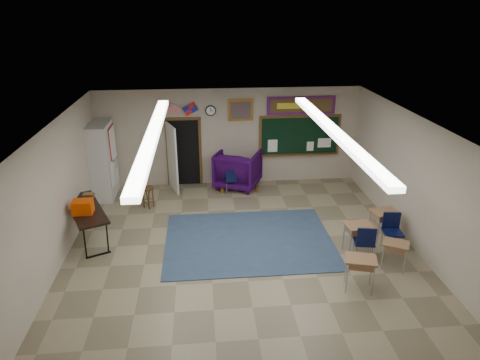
{
  "coord_description": "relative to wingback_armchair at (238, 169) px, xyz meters",
  "views": [
    {
      "loc": [
        -0.85,
        -8.13,
        5.32
      ],
      "look_at": [
        0.05,
        1.5,
        1.31
      ],
      "focal_mm": 32.0,
      "sensor_mm": 36.0,
      "label": 1
    }
  ],
  "objects": [
    {
      "name": "student_chair_reading",
      "position": [
        -0.27,
        -0.4,
        -0.2
      ],
      "size": [
        0.42,
        0.42,
        0.75
      ],
      "primitive_type": null,
      "rotation": [
        0.0,
        0.0,
        3.27
      ],
      "color": "#080E32",
      "rests_on": "floor"
    },
    {
      "name": "doorway",
      "position": [
        -1.74,
        0.2,
        0.48
      ],
      "size": [
        1.1,
        0.89,
        2.16
      ],
      "color": "black",
      "rests_on": "back_wall"
    },
    {
      "name": "ceiling",
      "position": [
        -0.24,
        -4.15,
        2.42
      ],
      "size": [
        8.0,
        9.0,
        0.04
      ],
      "primitive_type": "cube",
      "color": "#BABAB5",
      "rests_on": "back_wall"
    },
    {
      "name": "wooden_stool",
      "position": [
        -2.63,
        -1.26,
        -0.27
      ],
      "size": [
        0.34,
        0.34,
        0.6
      ],
      "color": "#4A3016",
      "rests_on": "floor"
    },
    {
      "name": "student_desk_front_right",
      "position": [
        3.21,
        -3.53,
        -0.17
      ],
      "size": [
        0.7,
        0.58,
        0.74
      ],
      "rotation": [
        0.0,
        0.0,
        0.21
      ],
      "color": "#A5764C",
      "rests_on": "floor"
    },
    {
      "name": "framed_art_print",
      "position": [
        0.11,
        0.32,
        1.77
      ],
      "size": [
        0.75,
        0.05,
        0.65
      ],
      "color": "#A06A1E",
      "rests_on": "back_wall"
    },
    {
      "name": "wall_flags",
      "position": [
        -1.64,
        0.29,
        1.9
      ],
      "size": [
        1.16,
        0.06,
        0.7
      ],
      "primitive_type": null,
      "color": "red",
      "rests_on": "back_wall"
    },
    {
      "name": "area_rug",
      "position": [
        -0.04,
        -3.35,
        -0.57
      ],
      "size": [
        4.0,
        3.0,
        0.02
      ],
      "primitive_type": "cube",
      "color": "#334660",
      "rests_on": "floor"
    },
    {
      "name": "folding_table",
      "position": [
        -3.89,
        -2.89,
        -0.13
      ],
      "size": [
        1.44,
        2.11,
        1.14
      ],
      "rotation": [
        0.0,
        0.0,
        0.43
      ],
      "color": "black",
      "rests_on": "floor"
    },
    {
      "name": "back_wall",
      "position": [
        -0.24,
        0.35,
        0.92
      ],
      "size": [
        8.0,
        0.04,
        3.0
      ],
      "primitive_type": "cube",
      "color": "#BCAE99",
      "rests_on": "floor"
    },
    {
      "name": "right_wall",
      "position": [
        3.76,
        -4.15,
        0.92
      ],
      "size": [
        0.04,
        9.0,
        3.0
      ],
      "primitive_type": "cube",
      "color": "#BCAE99",
      "rests_on": "floor"
    },
    {
      "name": "student_desk_front_left",
      "position": [
        2.36,
        -4.11,
        -0.17
      ],
      "size": [
        0.66,
        0.52,
        0.73
      ],
      "rotation": [
        0.0,
        0.0,
        0.11
      ],
      "color": "#A5764C",
      "rests_on": "floor"
    },
    {
      "name": "bulletin_board",
      "position": [
        1.96,
        0.32,
        1.87
      ],
      "size": [
        2.1,
        0.05,
        0.55
      ],
      "color": "#AF0F15",
      "rests_on": "back_wall"
    },
    {
      "name": "left_wall",
      "position": [
        -4.24,
        -4.15,
        0.92
      ],
      "size": [
        0.04,
        9.0,
        3.0
      ],
      "primitive_type": "cube",
      "color": "#BCAE99",
      "rests_on": "floor"
    },
    {
      "name": "student_desk_back_right",
      "position": [
        2.94,
        -4.79,
        -0.23
      ],
      "size": [
        0.65,
        0.6,
        0.63
      ],
      "rotation": [
        0.0,
        0.0,
        -0.5
      ],
      "color": "#A5764C",
      "rests_on": "floor"
    },
    {
      "name": "student_desk_back_left",
      "position": [
        1.93,
        -5.42,
        -0.18
      ],
      "size": [
        0.7,
        0.59,
        0.72
      ],
      "rotation": [
        0.0,
        0.0,
        -0.27
      ],
      "color": "#A5764C",
      "rests_on": "floor"
    },
    {
      "name": "wingback_armchair",
      "position": [
        0.0,
        0.0,
        0.0
      ],
      "size": [
        1.65,
        1.67,
        1.16
      ],
      "primitive_type": "imported",
      "rotation": [
        0.0,
        0.0,
        2.73
      ],
      "color": "#250539",
      "rests_on": "floor"
    },
    {
      "name": "student_chair_desk_b",
      "position": [
        3.19,
        -4.07,
        -0.14
      ],
      "size": [
        0.49,
        0.49,
        0.88
      ],
      "primitive_type": null,
      "rotation": [
        0.0,
        0.0,
        -0.11
      ],
      "color": "#080E32",
      "rests_on": "floor"
    },
    {
      "name": "storage_cabinet",
      "position": [
        -3.95,
        -0.3,
        0.52
      ],
      "size": [
        0.59,
        1.25,
        2.2
      ],
      "color": "silver",
      "rests_on": "floor"
    },
    {
      "name": "fluorescent_strips",
      "position": [
        -0.24,
        -4.15,
        2.36
      ],
      "size": [
        3.86,
        6.0,
        0.1
      ],
      "primitive_type": null,
      "color": "white",
      "rests_on": "ceiling"
    },
    {
      "name": "wall_clock",
      "position": [
        -0.79,
        0.32,
        1.77
      ],
      "size": [
        0.32,
        0.05,
        0.32
      ],
      "color": "black",
      "rests_on": "back_wall"
    },
    {
      "name": "floor",
      "position": [
        -0.24,
        -4.15,
        -0.58
      ],
      "size": [
        9.0,
        9.0,
        0.0
      ],
      "primitive_type": "plane",
      "color": "gray",
      "rests_on": "ground"
    },
    {
      "name": "student_chair_desk_a",
      "position": [
        2.38,
        -4.41,
        -0.13
      ],
      "size": [
        0.52,
        0.52,
        0.9
      ],
      "primitive_type": null,
      "rotation": [
        0.0,
        0.0,
        2.96
      ],
      "color": "#080E32",
      "rests_on": "floor"
    },
    {
      "name": "chalkboard",
      "position": [
        1.96,
        0.31,
        0.88
      ],
      "size": [
        2.55,
        0.14,
        1.3
      ],
      "color": "brown",
      "rests_on": "back_wall"
    }
  ]
}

